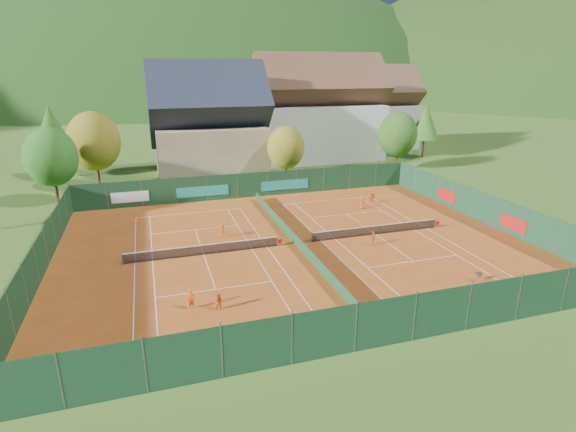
% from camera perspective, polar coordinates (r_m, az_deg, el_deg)
% --- Properties ---
extents(ground, '(600.00, 600.00, 0.00)m').
position_cam_1_polar(ground, '(39.80, 0.87, -3.63)').
color(ground, '#32561A').
rests_on(ground, ground).
extents(clay_pad, '(40.00, 32.00, 0.01)m').
position_cam_1_polar(clay_pad, '(39.79, 0.87, -3.59)').
color(clay_pad, '#9C4516').
rests_on(clay_pad, ground).
extents(court_markings_left, '(11.03, 23.83, 0.00)m').
position_cam_1_polar(court_markings_left, '(38.22, -10.64, -4.87)').
color(court_markings_left, white).
rests_on(court_markings_left, ground).
extents(court_markings_right, '(11.03, 23.83, 0.00)m').
position_cam_1_polar(court_markings_right, '(42.82, 11.09, -2.32)').
color(court_markings_right, white).
rests_on(court_markings_right, ground).
extents(tennis_net_left, '(13.30, 0.10, 1.02)m').
position_cam_1_polar(tennis_net_left, '(38.05, -10.45, -4.16)').
color(tennis_net_left, '#59595B').
rests_on(tennis_net_left, ground).
extents(tennis_net_right, '(13.30, 0.10, 1.02)m').
position_cam_1_polar(tennis_net_right, '(42.72, 11.32, -1.67)').
color(tennis_net_right, '#59595B').
rests_on(tennis_net_right, ground).
extents(court_divider, '(0.03, 28.80, 1.00)m').
position_cam_1_polar(court_divider, '(39.61, 0.87, -2.93)').
color(court_divider, '#163D1E').
rests_on(court_divider, ground).
extents(fence_north, '(40.00, 0.10, 3.00)m').
position_cam_1_polar(fence_north, '(53.92, -4.94, 3.89)').
color(fence_north, '#12341D').
rests_on(fence_north, ground).
extents(fence_south, '(40.00, 0.04, 3.00)m').
position_cam_1_polar(fence_south, '(26.01, 12.31, -13.08)').
color(fence_south, '#13341F').
rests_on(fence_south, ground).
extents(fence_west, '(0.04, 32.00, 3.00)m').
position_cam_1_polar(fence_west, '(38.41, -28.85, -4.43)').
color(fence_west, '#12331B').
rests_on(fence_west, ground).
extents(fence_east, '(0.09, 32.00, 3.00)m').
position_cam_1_polar(fence_east, '(49.10, 23.60, 0.95)').
color(fence_east, '#143722').
rests_on(fence_east, ground).
extents(chalet, '(16.20, 12.00, 16.00)m').
position_cam_1_polar(chalet, '(66.11, -10.00, 10.92)').
color(chalet, tan).
rests_on(chalet, ground).
extents(hotel_block_a, '(21.60, 11.00, 17.25)m').
position_cam_1_polar(hotel_block_a, '(76.58, 3.88, 12.71)').
color(hotel_block_a, silver).
rests_on(hotel_block_a, ground).
extents(hotel_block_b, '(17.28, 10.00, 15.50)m').
position_cam_1_polar(hotel_block_b, '(89.70, 10.54, 12.79)').
color(hotel_block_b, silver).
rests_on(hotel_block_b, ground).
extents(tree_west_front, '(5.72, 5.72, 8.69)m').
position_cam_1_polar(tree_west_front, '(56.78, -27.90, 6.63)').
color(tree_west_front, '#442E18').
rests_on(tree_west_front, ground).
extents(tree_west_mid, '(6.44, 6.44, 9.78)m').
position_cam_1_polar(tree_west_mid, '(61.98, -23.44, 8.70)').
color(tree_west_mid, '#482D19').
rests_on(tree_west_mid, ground).
extents(tree_west_back, '(5.60, 5.60, 10.00)m').
position_cam_1_polar(tree_west_back, '(70.58, -27.84, 9.66)').
color(tree_west_back, '#442718').
rests_on(tree_west_back, ground).
extents(tree_center, '(5.01, 5.01, 7.60)m').
position_cam_1_polar(tree_center, '(60.55, -0.27, 8.70)').
color(tree_center, '#433018').
rests_on(tree_center, ground).
extents(tree_east_front, '(5.72, 5.72, 8.69)m').
position_cam_1_polar(tree_east_front, '(69.60, 13.75, 10.02)').
color(tree_east_front, '#4E2F1C').
rests_on(tree_east_front, ground).
extents(tree_east_mid, '(5.04, 5.04, 9.00)m').
position_cam_1_polar(tree_east_mid, '(81.57, 17.04, 11.38)').
color(tree_east_mid, '#402617').
rests_on(tree_east_mid, ground).
extents(tree_east_back, '(7.15, 7.15, 10.86)m').
position_cam_1_polar(tree_east_back, '(84.33, 9.37, 12.60)').
color(tree_east_back, '#4B301B').
rests_on(tree_east_back, ground).
extents(mountain_backdrop, '(820.00, 530.00, 242.00)m').
position_cam_1_polar(mountain_backdrop, '(276.91, -8.84, 6.80)').
color(mountain_backdrop, black).
rests_on(mountain_backdrop, ground).
extents(ball_hopper, '(0.34, 0.34, 0.80)m').
position_cam_1_polar(ball_hopper, '(35.71, 23.05, -6.87)').
color(ball_hopper, slate).
rests_on(ball_hopper, ground).
extents(loose_ball_0, '(0.07, 0.07, 0.07)m').
position_cam_1_polar(loose_ball_0, '(33.72, -7.30, -7.93)').
color(loose_ball_0, '#CCD833').
rests_on(loose_ball_0, ground).
extents(loose_ball_1, '(0.07, 0.07, 0.07)m').
position_cam_1_polar(loose_ball_1, '(31.39, 11.93, -10.32)').
color(loose_ball_1, '#CCD833').
rests_on(loose_ball_1, ground).
extents(player_left_near, '(0.58, 0.45, 1.42)m').
position_cam_1_polar(player_left_near, '(30.00, -12.24, -10.29)').
color(player_left_near, orange).
rests_on(player_left_near, ground).
extents(player_left_mid, '(0.65, 0.54, 1.20)m').
position_cam_1_polar(player_left_mid, '(29.59, -8.72, -10.74)').
color(player_left_mid, '#CC4012').
rests_on(player_left_mid, ground).
extents(player_left_far, '(0.98, 0.81, 1.32)m').
position_cam_1_polar(player_left_far, '(41.45, -8.38, -1.91)').
color(player_left_far, '#CC5E12').
rests_on(player_left_far, ground).
extents(player_right_near, '(0.69, 0.77, 1.26)m').
position_cam_1_polar(player_right_near, '(40.02, 10.75, -2.84)').
color(player_right_near, '#FA5D16').
rests_on(player_right_near, ground).
extents(player_right_far_a, '(0.68, 0.48, 1.30)m').
position_cam_1_polar(player_right_far_a, '(50.12, 9.40, 1.62)').
color(player_right_far_a, '#E04F13').
rests_on(player_right_far_a, ground).
extents(player_right_far_b, '(1.26, 0.57, 1.31)m').
position_cam_1_polar(player_right_far_b, '(52.33, 10.61, 2.27)').
color(player_right_far_b, orange).
rests_on(player_right_far_b, ground).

